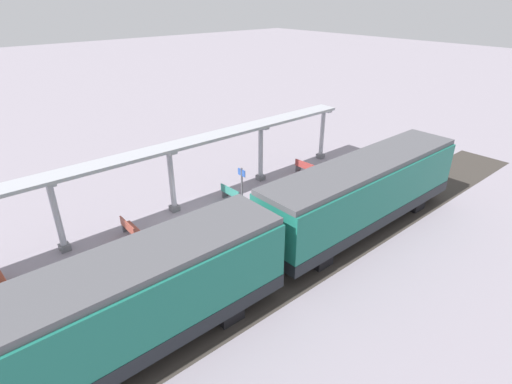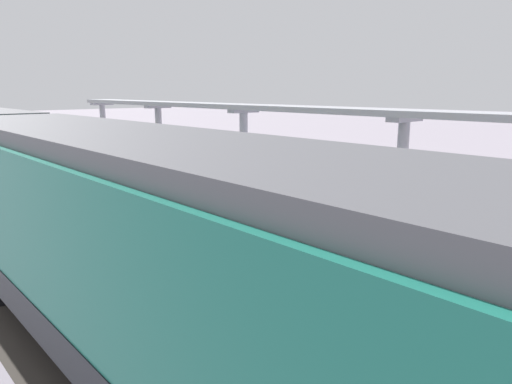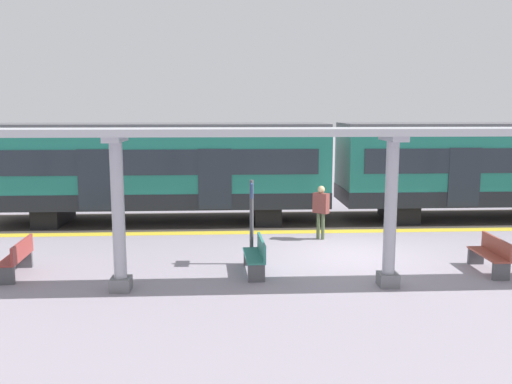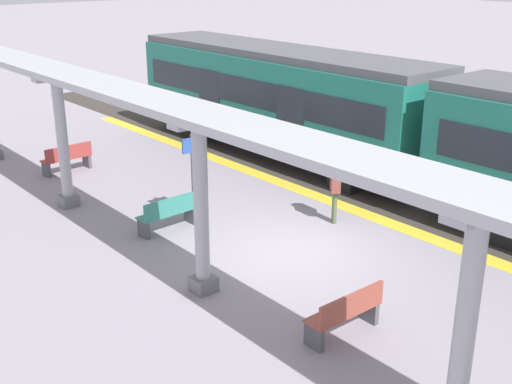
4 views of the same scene
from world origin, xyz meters
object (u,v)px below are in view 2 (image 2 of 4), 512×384
Objects in this scene: train_near_carriage at (130,245)px; passenger_waiting_near_edge at (137,203)px; platform_info_sign at (263,193)px; bench_far_end at (177,187)px; canopy_pillar_fourth at (160,145)px; bench_near_end at (110,169)px; canopy_pillar_third at (244,159)px; bench_mid_platform at (484,278)px; trash_bin at (101,165)px; canopy_pillar_fifth at (104,136)px; canopy_pillar_second at (400,185)px; bench_extra_slot at (281,218)px.

train_near_carriage is 7.06× the size of passenger_waiting_near_edge.
train_near_carriage is at bearing -151.21° from platform_info_sign.
platform_info_sign reaches higher than bench_far_end.
canopy_pillar_fourth is 3.26m from bench_near_end.
train_near_carriage reaches higher than bench_near_end.
train_near_carriage is 3.43× the size of canopy_pillar_third.
bench_near_end is 1.00× the size of bench_mid_platform.
train_near_carriage is 17.20m from trash_bin.
trash_bin is (-0.77, 9.85, -1.29)m from canopy_pillar_third.
canopy_pillar_third is at bearing -72.10° from bench_far_end.
canopy_pillar_third is 1.00× the size of canopy_pillar_fourth.
train_near_carriage is at bearing 156.11° from bench_mid_platform.
canopy_pillar_third is 1.00× the size of canopy_pillar_fifth.
canopy_pillar_second and canopy_pillar_fifth have the same top height.
canopy_pillar_second is at bearing -49.39° from passenger_waiting_near_edge.
train_near_carriage is 15.74m from bench_near_end.
canopy_pillar_fourth is 2.25× the size of bench_extra_slot.
canopy_pillar_second is at bearing -90.00° from canopy_pillar_fifth.
canopy_pillar_fifth is 2.25× the size of bench_extra_slot.
trash_bin is (6.55, 15.84, -1.38)m from train_near_carriage.
canopy_pillar_third is 3.39m from bench_extra_slot.
train_near_carriage is at bearing -122.37° from canopy_pillar_fourth.
platform_info_sign is at bearing 122.62° from canopy_pillar_second.
passenger_waiting_near_edge is at bearing 61.49° from train_near_carriage.
trash_bin is (-0.77, 4.29, -1.29)m from canopy_pillar_fourth.
platform_info_sign reaches higher than passenger_waiting_near_edge.
trash_bin is 11.27m from passenger_waiting_near_edge.
bench_extra_slot is at bearing -32.68° from passenger_waiting_near_edge.
canopy_pillar_third and canopy_pillar_fourth have the same top height.
bench_mid_platform is 0.69× the size of platform_info_sign.
platform_info_sign is (5.41, 2.97, -0.50)m from train_near_carriage.
bench_far_end is (-0.92, 8.85, -1.29)m from canopy_pillar_second.
bench_near_end is 1.01× the size of bench_far_end.
canopy_pillar_second is at bearing -84.06° from bench_far_end.
canopy_pillar_fifth is at bearing 66.75° from train_near_carriage.
canopy_pillar_fifth is 8.35m from bench_far_end.
canopy_pillar_fifth is (0.00, 11.05, 0.00)m from canopy_pillar_third.
bench_near_end is at bearing 85.55° from platform_info_sign.
bench_near_end is 1.00× the size of bench_extra_slot.
bench_extra_slot is at bearing -90.48° from bench_near_end.
canopy_pillar_third is 2.25× the size of bench_mid_platform.
canopy_pillar_fifth reaches higher than bench_near_end.
bench_extra_slot is (0.11, 5.76, 0.00)m from bench_mid_platform.
canopy_pillar_third is (0.00, 6.00, 0.00)m from canopy_pillar_second.
platform_info_sign is 3.43m from passenger_waiting_near_edge.
canopy_pillar_third reaches higher than bench_far_end.
canopy_pillar_fourth is 7.79m from passenger_waiting_near_edge.
bench_mid_platform is at bearing -90.69° from bench_near_end.
bench_extra_slot is at bearing 26.27° from train_near_carriage.
canopy_pillar_fourth reaches higher than bench_mid_platform.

